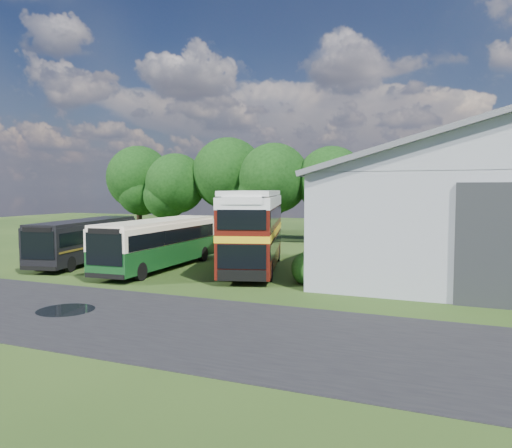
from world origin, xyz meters
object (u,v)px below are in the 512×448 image
at_px(bus_green_single, 159,243).
at_px(bus_maroon_double, 253,231).
at_px(storage_shed, 506,198).
at_px(bus_dark_single, 86,240).

height_order(bus_green_single, bus_maroon_double, bus_maroon_double).
bearing_deg(storage_shed, bus_maroon_double, -152.55).
distance_m(bus_green_single, bus_dark_single, 5.78).
relative_size(storage_shed, bus_maroon_double, 2.23).
relative_size(bus_green_single, bus_dark_single, 1.04).
xyz_separation_m(storage_shed, bus_dark_single, (-24.70, -8.63, -2.69)).
bearing_deg(bus_dark_single, bus_maroon_double, -3.99).
bearing_deg(bus_maroon_double, bus_dark_single, 170.75).
height_order(bus_maroon_double, bus_dark_single, bus_maroon_double).
xyz_separation_m(bus_green_single, bus_maroon_double, (5.30, 1.81, 0.76)).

